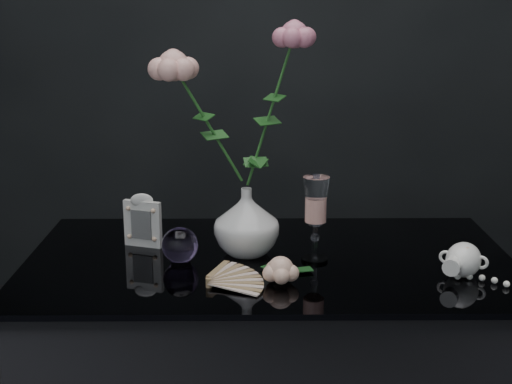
{
  "coord_description": "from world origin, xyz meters",
  "views": [
    {
      "loc": [
        -0.04,
        -1.4,
        1.3
      ],
      "look_at": [
        -0.03,
        0.01,
        0.92
      ],
      "focal_mm": 50.0,
      "sensor_mm": 36.0,
      "label": 1
    }
  ],
  "objects_px": {
    "paperweight": "(180,245)",
    "pearl_jar": "(464,258)",
    "wine_glass": "(315,219)",
    "vase": "(247,222)",
    "picture_frame": "(143,220)",
    "loose_rose": "(281,270)"
  },
  "relations": [
    {
      "from": "loose_rose",
      "to": "wine_glass",
      "type": "bearing_deg",
      "value": 73.72
    },
    {
      "from": "vase",
      "to": "wine_glass",
      "type": "xyz_separation_m",
      "value": [
        0.15,
        -0.04,
        0.02
      ]
    },
    {
      "from": "wine_glass",
      "to": "picture_frame",
      "type": "xyz_separation_m",
      "value": [
        -0.38,
        0.1,
        -0.03
      ]
    },
    {
      "from": "loose_rose",
      "to": "paperweight",
      "type": "bearing_deg",
      "value": 167.06
    },
    {
      "from": "vase",
      "to": "wine_glass",
      "type": "height_order",
      "value": "wine_glass"
    },
    {
      "from": "picture_frame",
      "to": "wine_glass",
      "type": "bearing_deg",
      "value": 4.39
    },
    {
      "from": "paperweight",
      "to": "picture_frame",
      "type": "bearing_deg",
      "value": 131.66
    },
    {
      "from": "paperweight",
      "to": "pearl_jar",
      "type": "height_order",
      "value": "paperweight"
    },
    {
      "from": "vase",
      "to": "picture_frame",
      "type": "height_order",
      "value": "vase"
    },
    {
      "from": "wine_glass",
      "to": "picture_frame",
      "type": "distance_m",
      "value": 0.39
    },
    {
      "from": "loose_rose",
      "to": "pearl_jar",
      "type": "distance_m",
      "value": 0.37
    },
    {
      "from": "paperweight",
      "to": "pearl_jar",
      "type": "distance_m",
      "value": 0.59
    },
    {
      "from": "wine_glass",
      "to": "paperweight",
      "type": "xyz_separation_m",
      "value": [
        -0.29,
        -0.01,
        -0.05
      ]
    },
    {
      "from": "wine_glass",
      "to": "paperweight",
      "type": "distance_m",
      "value": 0.29
    },
    {
      "from": "vase",
      "to": "picture_frame",
      "type": "distance_m",
      "value": 0.24
    },
    {
      "from": "wine_glass",
      "to": "vase",
      "type": "bearing_deg",
      "value": 163.84
    },
    {
      "from": "wine_glass",
      "to": "pearl_jar",
      "type": "xyz_separation_m",
      "value": [
        0.29,
        -0.09,
        -0.06
      ]
    },
    {
      "from": "paperweight",
      "to": "pearl_jar",
      "type": "bearing_deg",
      "value": -7.63
    },
    {
      "from": "picture_frame",
      "to": "pearl_jar",
      "type": "relative_size",
      "value": 0.49
    },
    {
      "from": "wine_glass",
      "to": "paperweight",
      "type": "bearing_deg",
      "value": -178.23
    },
    {
      "from": "wine_glass",
      "to": "pearl_jar",
      "type": "height_order",
      "value": "wine_glass"
    },
    {
      "from": "vase",
      "to": "loose_rose",
      "type": "distance_m",
      "value": 0.19
    }
  ]
}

